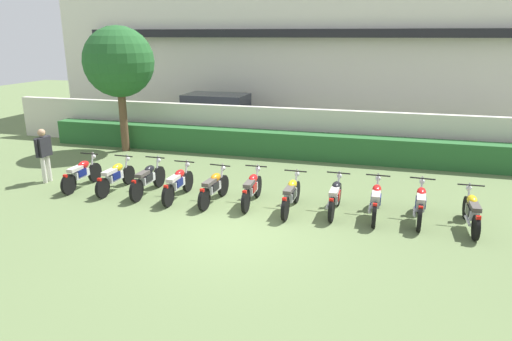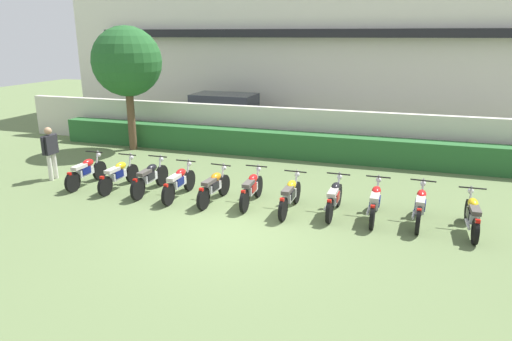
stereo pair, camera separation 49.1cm
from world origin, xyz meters
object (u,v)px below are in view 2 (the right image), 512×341
Objects in this scene: motorcycle_in_row_4 at (214,187)px; parked_car at (228,116)px; motorcycle_in_row_3 at (179,182)px; inspector_person at (50,149)px; motorcycle_in_row_5 at (251,188)px; tree_near_inspector at (127,62)px; motorcycle_in_row_7 at (334,197)px; motorcycle_in_row_9 at (420,206)px; motorcycle_in_row_8 at (375,202)px; motorcycle_in_row_0 at (86,171)px; motorcycle_in_row_1 at (119,175)px; motorcycle_in_row_10 at (472,214)px; motorcycle_in_row_2 at (150,177)px; motorcycle_in_row_6 at (290,195)px.

parked_car is at bearing 23.02° from motorcycle_in_row_4.
inspector_person is (-4.55, 0.28, 0.53)m from motorcycle_in_row_3.
tree_near_inspector is at bearing 54.58° from motorcycle_in_row_5.
motorcycle_in_row_9 is (2.04, 0.02, 0.01)m from motorcycle_in_row_7.
tree_near_inspector is at bearing 64.68° from motorcycle_in_row_7.
motorcycle_in_row_3 is 0.98× the size of motorcycle_in_row_8.
motorcycle_in_row_9 is at bearing -91.29° from motorcycle_in_row_5.
motorcycle_in_row_9 reaches higher than motorcycle_in_row_0.
tree_near_inspector is 11.92m from motorcycle_in_row_9.
motorcycle_in_row_0 is 1.11m from motorcycle_in_row_1.
motorcycle_in_row_3 reaches higher than motorcycle_in_row_0.
motorcycle_in_row_5 is at bearing 87.58° from motorcycle_in_row_10.
motorcycle_in_row_5 reaches higher than motorcycle_in_row_1.
motorcycle_in_row_5 reaches higher than motorcycle_in_row_10.
motorcycle_in_row_7 is at bearing 86.82° from motorcycle_in_row_10.
parked_car is at bearing 42.42° from motorcycle_in_row_8.
motorcycle_in_row_2 reaches higher than motorcycle_in_row_3.
parked_car reaches higher than motorcycle_in_row_2.
motorcycle_in_row_3 is 1.03× the size of motorcycle_in_row_5.
motorcycle_in_row_0 is 4.21m from motorcycle_in_row_4.
motorcycle_in_row_6 is 4.27m from motorcycle_in_row_10.
motorcycle_in_row_10 is (2.17, -0.13, -0.01)m from motorcycle_in_row_8.
motorcycle_in_row_2 is 1.08× the size of motorcycle_in_row_7.
motorcycle_in_row_4 is at bearing 98.13° from motorcycle_in_row_5.
motorcycle_in_row_4 is 5.65m from inspector_person.
tree_near_inspector is at bearing 68.26° from motorcycle_in_row_10.
motorcycle_in_row_4 is 2.12m from motorcycle_in_row_6.
motorcycle_in_row_7 is 2.04m from motorcycle_in_row_9.
motorcycle_in_row_5 is 5.38m from motorcycle_in_row_10.
tree_near_inspector is 8.32m from motorcycle_in_row_5.
inspector_person reaches higher than motorcycle_in_row_8.
motorcycle_in_row_10 is at bearing -1.47° from inspector_person.
motorcycle_in_row_1 is at bearing 91.12° from motorcycle_in_row_4.
motorcycle_in_row_2 is 1.04× the size of motorcycle_in_row_3.
motorcycle_in_row_7 is (1.10, 0.17, 0.00)m from motorcycle_in_row_6.
motorcycle_in_row_0 is at bearing 93.90° from motorcycle_in_row_9.
parked_car is at bearing 11.65° from motorcycle_in_row_3.
motorcycle_in_row_0 is at bearing -74.62° from tree_near_inspector.
motorcycle_in_row_4 is at bearing -70.27° from parked_car.
motorcycle_in_row_7 is at bearing 90.51° from motorcycle_in_row_8.
tree_near_inspector is at bearing 87.50° from inspector_person.
motorcycle_in_row_3 is at bearing -92.13° from motorcycle_in_row_1.
motorcycle_in_row_7 is (3.23, 0.15, 0.00)m from motorcycle_in_row_4.
motorcycle_in_row_4 is (2.72, -7.92, -0.49)m from parked_car.
motorcycle_in_row_3 is 1.04× the size of motorcycle_in_row_4.
motorcycle_in_row_10 is at bearing -85.85° from motorcycle_in_row_4.
motorcycle_in_row_3 is 1.07m from motorcycle_in_row_4.
motorcycle_in_row_6 is 1.03× the size of motorcycle_in_row_10.
motorcycle_in_row_1 is 0.99× the size of motorcycle_in_row_8.
motorcycle_in_row_2 is 1.02× the size of motorcycle_in_row_6.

